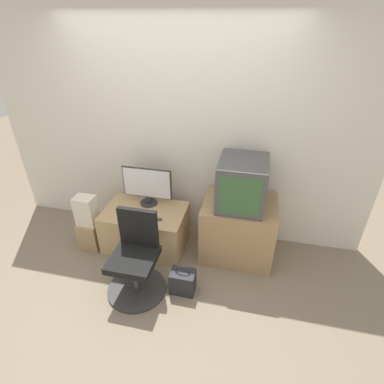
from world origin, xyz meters
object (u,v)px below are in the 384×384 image
(mouse, at_px, (159,219))
(handbag, at_px, (183,281))
(cardboard_box_lower, at_px, (91,234))
(office_chair, at_px, (136,262))
(keyboard, at_px, (140,217))
(main_monitor, at_px, (147,186))
(crt_tv, at_px, (242,183))

(mouse, distance_m, handbag, 0.71)
(mouse, height_order, cardboard_box_lower, mouse)
(office_chair, bearing_deg, keyboard, 105.75)
(cardboard_box_lower, bearing_deg, handbag, -19.42)
(main_monitor, height_order, office_chair, main_monitor)
(crt_tv, bearing_deg, main_monitor, 175.88)
(cardboard_box_lower, xyz_separation_m, handbag, (1.25, -0.44, -0.03))
(crt_tv, relative_size, cardboard_box_lower, 1.69)
(main_monitor, height_order, mouse, main_monitor)
(main_monitor, bearing_deg, crt_tv, -4.12)
(main_monitor, distance_m, keyboard, 0.37)
(mouse, bearing_deg, keyboard, -179.59)
(office_chair, distance_m, handbag, 0.51)
(keyboard, height_order, cardboard_box_lower, keyboard)
(keyboard, distance_m, crt_tv, 1.18)
(mouse, xyz_separation_m, crt_tv, (0.85, 0.21, 0.44))
(main_monitor, distance_m, handbag, 1.15)
(main_monitor, relative_size, keyboard, 1.69)
(keyboard, bearing_deg, main_monitor, 89.88)
(main_monitor, bearing_deg, mouse, -51.58)
(main_monitor, distance_m, crt_tv, 1.10)
(main_monitor, height_order, handbag, main_monitor)
(crt_tv, bearing_deg, office_chair, -141.84)
(mouse, distance_m, crt_tv, 0.98)
(office_chair, bearing_deg, cardboard_box_lower, 148.04)
(cardboard_box_lower, bearing_deg, crt_tv, 7.84)
(mouse, relative_size, office_chair, 0.07)
(crt_tv, height_order, handbag, crt_tv)
(crt_tv, relative_size, handbag, 1.62)
(handbag, bearing_deg, mouse, 128.97)
(keyboard, distance_m, handbag, 0.85)
(main_monitor, distance_m, mouse, 0.43)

